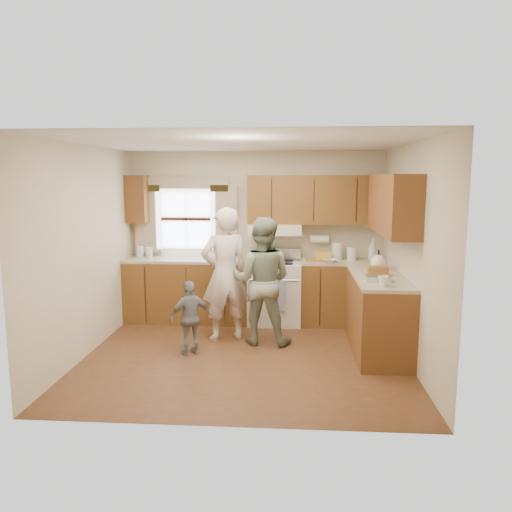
# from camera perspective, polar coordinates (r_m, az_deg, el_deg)

# --- Properties ---
(room) EXTENTS (3.80, 3.80, 3.80)m
(room) POSITION_cam_1_polar(r_m,az_deg,el_deg) (5.80, -1.27, 0.38)
(room) COLOR #4E2B18
(room) RESTS_ON ground
(kitchen_fixtures) EXTENTS (3.80, 2.25, 2.15)m
(kitchen_fixtures) POSITION_cam_1_polar(r_m,az_deg,el_deg) (6.90, 4.67, -1.74)
(kitchen_fixtures) COLOR #4A2A10
(kitchen_fixtures) RESTS_ON ground
(stove) EXTENTS (0.76, 0.67, 1.07)m
(stove) POSITION_cam_1_polar(r_m,az_deg,el_deg) (7.33, 2.14, -4.06)
(stove) COLOR silver
(stove) RESTS_ON ground
(woman_left) EXTENTS (0.75, 0.65, 1.74)m
(woman_left) POSITION_cam_1_polar(r_m,az_deg,el_deg) (6.50, -3.57, -2.11)
(woman_left) COLOR beige
(woman_left) RESTS_ON ground
(woman_right) EXTENTS (0.87, 0.72, 1.62)m
(woman_right) POSITION_cam_1_polar(r_m,az_deg,el_deg) (6.37, 0.67, -2.85)
(woman_right) COLOR #243929
(woman_right) RESTS_ON ground
(child) EXTENTS (0.56, 0.48, 0.90)m
(child) POSITION_cam_1_polar(r_m,az_deg,el_deg) (6.08, -7.48, -7.01)
(child) COLOR gray
(child) RESTS_ON ground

